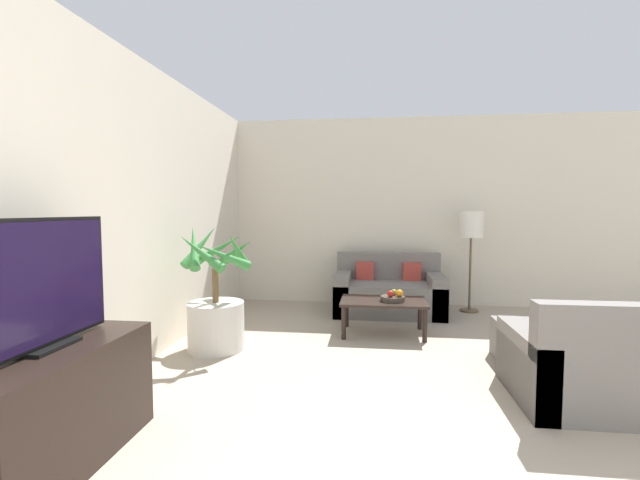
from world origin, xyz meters
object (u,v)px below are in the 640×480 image
Objects in this scene: television at (45,284)px; fruit_bowl at (393,299)px; floor_lamp at (471,229)px; ottoman at (529,343)px; coffee_table at (383,304)px; apple_red at (391,294)px; apple_green at (394,292)px; sofa_loveseat at (389,293)px; orange_fruit at (399,293)px; potted_palm at (216,310)px; tv_console at (50,408)px; armchair at (578,368)px.

fruit_bowl is (1.91, 2.66, -0.58)m from television.
floor_lamp is 2.47× the size of ottoman.
apple_red reaches higher than coffee_table.
apple_green is at bearing 69.62° from apple_red.
floor_lamp is 1.45× the size of coffee_table.
fruit_bowl is 0.08m from apple_red.
sofa_loveseat is 1.01m from apple_green.
fruit_bowl is 0.09m from apple_green.
fruit_bowl is 4.01× the size of apple_green.
potted_palm is at bearing -159.70° from orange_fruit.
tv_console is 17.45× the size of apple_green.
potted_palm reaches higher than orange_fruit.
potted_palm is 15.86× the size of orange_fruit.
floor_lamp is at bearing 52.51° from tv_console.
ottoman is (1.11, -0.69, -0.29)m from orange_fruit.
sofa_loveseat reaches higher than orange_fruit.
orange_fruit is at bearing 53.04° from tv_console.
fruit_bowl is 3.35× the size of orange_fruit.
apple_red is 0.11m from apple_green.
floor_lamp is 1.75m from orange_fruit.
floor_lamp is at bearing 47.98° from apple_green.
apple_green is at bearing -132.02° from floor_lamp.
orange_fruit is at bearing -17.17° from fruit_bowl.
television is 3.75m from ottoman.
television reaches higher than orange_fruit.
sofa_loveseat reaches higher than tv_console.
television is at bearing -125.67° from fruit_bowl.
tv_console is at bearing -125.32° from apple_green.
armchair is at bearing -49.49° from apple_red.
orange_fruit is 0.14× the size of ottoman.
armchair reaches higher than apple_green.
apple_red is 1.08× the size of apple_green.
potted_palm reaches higher than apple_red.
floor_lamp reaches higher than sofa_loveseat.
television is 3.43m from armchair.
fruit_bowl is 0.30× the size of armchair.
sofa_loveseat is 1.02m from coffee_table.
orange_fruit is at bearing 127.88° from armchair.
apple_green is at bearing 11.33° from coffee_table.
apple_red is at bearing -118.02° from fruit_bowl.
floor_lamp is (2.83, 1.94, 0.72)m from potted_palm.
ottoman is at bearing -30.93° from fruit_bowl.
armchair is (1.22, -1.58, -0.21)m from apple_green.
floor_lamp is 17.23× the size of orange_fruit.
ottoman is (1.17, -0.77, -0.29)m from apple_green.
coffee_table is (1.64, 0.73, -0.06)m from potted_palm.
tv_console is at bearing -123.93° from coffee_table.
sofa_loveseat is 2.12m from ottoman.
tv_console is at bearing 180.00° from television.
television is 1.63× the size of ottoman.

